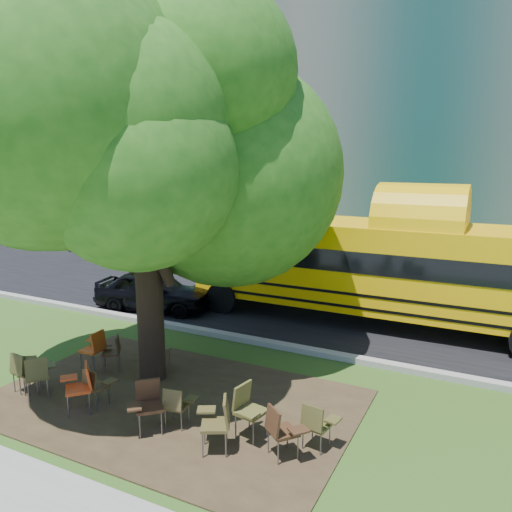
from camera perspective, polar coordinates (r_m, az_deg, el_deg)
The scene contains 31 objects.
ground at distance 11.16m, azimuth -12.37°, elevation -13.89°, with size 160.00×160.00×0.00m, color #334E18.
dirt_patch at distance 10.25m, azimuth -9.65°, elevation -16.11°, with size 7.00×4.50×0.03m, color #382819.
asphalt_road at distance 16.79m, azimuth 2.75°, elevation -4.80°, with size 80.00×8.00×0.04m, color black.
kerb_near at distance 13.40m, azimuth -4.25°, elevation -8.90°, with size 80.00×0.25×0.14m, color gray.
kerb_far at distance 20.48m, azimuth 7.39°, elevation -1.74°, with size 80.00×0.25×0.14m, color gray.
building_main at distance 46.51m, azimuth 8.63°, elevation 19.16°, with size 38.00×16.00×22.00m, color #63635E.
building_left at distance 65.47m, azimuth -17.04°, elevation 15.67°, with size 26.00×14.00×20.00m, color #63635E.
bg_tree_0 at distance 27.79m, azimuth -15.42°, elevation 10.79°, with size 5.20×5.20×7.18m.
bg_tree_1 at distance 34.91m, azimuth -23.30°, elevation 11.69°, with size 6.00×6.00×8.40m.
bg_tree_2 at distance 26.39m, azimuth 0.77°, elevation 10.39°, with size 4.80×4.80×6.62m.
main_tree at distance 10.25m, azimuth -12.87°, elevation 13.71°, with size 7.20×7.20×8.79m.
school_bus at distance 14.25m, azimuth 17.57°, elevation -1.49°, with size 11.79×2.77×2.87m.
chair_0 at distance 11.20m, azimuth -24.37°, elevation -11.69°, with size 0.56×0.71×0.84m.
chair_1 at distance 11.24m, azimuth -24.99°, elevation -11.58°, with size 0.59×0.51×0.87m.
chair_2 at distance 10.90m, azimuth -23.64°, elevation -12.12°, with size 0.60×0.76×0.89m.
chair_3 at distance 10.07m, azimuth -19.38°, elevation -13.52°, with size 0.82×0.65×0.95m.
chair_4 at distance 10.19m, azimuth -17.90°, elevation -13.74°, with size 0.55×0.46×0.79m.
chair_5 at distance 9.14m, azimuth -12.34°, elevation -15.88°, with size 0.63×0.79×0.93m.
chair_6 at distance 8.44m, azimuth -4.34°, elevation -18.06°, with size 0.76×0.63×0.94m.
chair_7 at distance 8.25m, azimuth 2.87°, elevation -19.03°, with size 0.76×0.60×0.89m.
chair_8 at distance 11.84m, azimuth -17.94°, elevation -9.72°, with size 0.57×0.60×0.91m.
chair_9 at distance 11.75m, azimuth -16.03°, elevation -10.15°, with size 0.67×0.53×0.79m.
chair_10 at distance 11.60m, azimuth -11.20°, elevation -10.21°, with size 0.54×0.53×0.79m.
chair_11 at distance 9.17m, azimuth -9.05°, elevation -16.28°, with size 0.53×0.53×0.78m.
chair_12 at distance 8.76m, azimuth -0.99°, elevation -16.79°, with size 0.56×0.70×0.95m.
chair_13 at distance 8.52m, azimuth 6.95°, elevation -18.35°, with size 0.59×0.49×0.83m.
black_car at distance 15.73m, azimuth -11.63°, elevation -3.91°, with size 1.45×3.61×1.23m, color black.
bg_car_silver at distance 27.78m, azimuth -20.80°, elevation 2.50°, with size 1.56×4.48×1.48m, color #95969A.
bg_car_red at distance 24.00m, azimuth -12.76°, elevation 1.32°, with size 1.99×4.33×1.20m, color #520F0E.
pedestrian_a at distance 29.24m, azimuth -17.82°, elevation 3.20°, with size 0.57×0.37×1.55m, color navy.
pedestrian_b at distance 31.68m, azimuth -18.13°, elevation 4.00°, with size 0.87×0.68×1.79m, color #85614F.
Camera 1 is at (6.47, -7.76, 4.74)m, focal length 35.00 mm.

